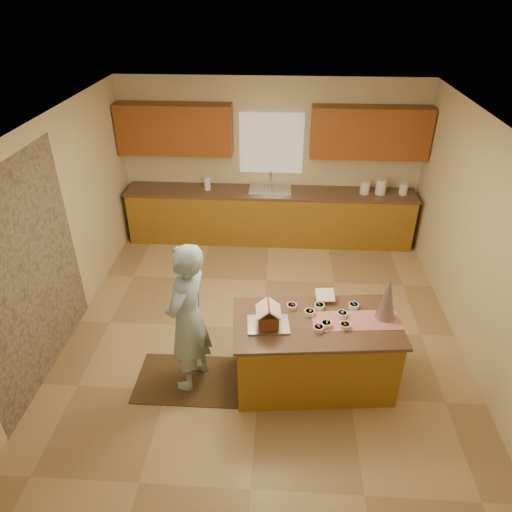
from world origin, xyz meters
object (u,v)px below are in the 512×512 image
tinsel_tree (388,298)px  boy (188,319)px  island_base (314,354)px  gingerbread_house (268,316)px

tinsel_tree → boy: size_ratio=0.29×
island_base → boy: bearing=177.6°
tinsel_tree → boy: (-2.09, -0.20, -0.23)m
boy → island_base: bearing=111.6°
tinsel_tree → gingerbread_house: (-1.24, -0.22, -0.14)m
tinsel_tree → boy: bearing=-174.7°
island_base → tinsel_tree: size_ratio=3.27×
tinsel_tree → boy: 2.12m
boy → gingerbread_house: size_ratio=6.17×
gingerbread_house → island_base: bearing=10.8°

